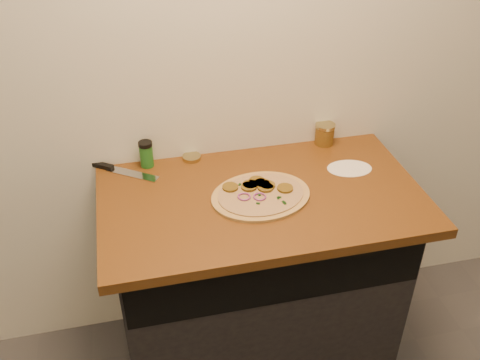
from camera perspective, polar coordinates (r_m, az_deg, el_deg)
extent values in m
cube|color=silver|center=(2.06, 0.17, 14.09)|extent=(4.00, 0.02, 2.70)
cube|color=black|center=(2.31, 1.85, -10.54)|extent=(1.10, 0.60, 0.86)
cube|color=brown|center=(2.00, 2.30, -1.95)|extent=(1.20, 0.70, 0.04)
cylinder|color=tan|center=(1.97, 2.23, -1.70)|extent=(0.42, 0.42, 0.01)
cylinder|color=#CFC488|center=(1.96, 2.24, -1.50)|extent=(0.36, 0.36, 0.00)
cylinder|color=brown|center=(1.99, 0.96, -0.73)|extent=(0.06, 0.06, 0.01)
cylinder|color=brown|center=(1.99, 2.74, -0.80)|extent=(0.06, 0.06, 0.01)
cylinder|color=brown|center=(2.00, 1.12, -0.52)|extent=(0.06, 0.06, 0.01)
cylinder|color=brown|center=(1.99, 4.83, -0.88)|extent=(0.06, 0.06, 0.01)
cylinder|color=brown|center=(2.01, 2.35, -0.37)|extent=(0.06, 0.06, 0.01)
cylinder|color=brown|center=(2.02, 1.80, -0.10)|extent=(0.06, 0.06, 0.01)
cylinder|color=brown|center=(2.00, 2.93, -0.57)|extent=(0.06, 0.06, 0.01)
cylinder|color=brown|center=(1.99, -1.05, -0.77)|extent=(0.06, 0.06, 0.01)
torus|color=#86327D|center=(1.94, 2.12, -1.78)|extent=(0.05, 0.05, 0.01)
torus|color=#86327D|center=(1.94, 0.44, -1.78)|extent=(0.05, 0.05, 0.01)
cube|color=black|center=(1.94, 4.09, -1.93)|extent=(0.01, 0.01, 0.00)
cube|color=black|center=(1.98, 4.50, -1.07)|extent=(0.01, 0.01, 0.00)
cube|color=black|center=(2.00, -0.04, -0.48)|extent=(0.01, 0.02, 0.00)
cube|color=black|center=(1.95, 2.07, -1.58)|extent=(0.01, 0.01, 0.00)
cube|color=black|center=(1.92, 4.78, -2.49)|extent=(0.01, 0.02, 0.00)
cube|color=black|center=(1.99, 4.46, -0.83)|extent=(0.01, 0.01, 0.00)
cube|color=black|center=(1.94, 4.24, -1.84)|extent=(0.02, 0.01, 0.00)
cube|color=black|center=(1.91, 1.94, -2.51)|extent=(0.02, 0.01, 0.00)
cube|color=black|center=(1.92, 4.69, -2.33)|extent=(0.01, 0.02, 0.00)
cube|color=black|center=(2.01, 2.85, -0.39)|extent=(0.01, 0.02, 0.00)
cube|color=#B7BAC1|center=(2.13, -11.40, 0.63)|extent=(0.20, 0.16, 0.00)
cube|color=black|center=(2.21, -14.73, 1.56)|extent=(0.11, 0.09, 0.02)
cylinder|color=tan|center=(2.19, -5.18, 2.42)|extent=(0.10, 0.10, 0.02)
cylinder|color=#A41710|center=(2.31, 9.00, 4.74)|extent=(0.08, 0.08, 0.08)
cylinder|color=tan|center=(2.28, 9.10, 5.74)|extent=(0.08, 0.08, 0.01)
cylinder|color=#206620|center=(2.15, -9.94, 2.55)|extent=(0.05, 0.05, 0.09)
cylinder|color=black|center=(2.13, -10.09, 3.80)|extent=(0.05, 0.05, 0.02)
cylinder|color=white|center=(2.17, 11.59, 1.22)|extent=(0.20, 0.20, 0.00)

